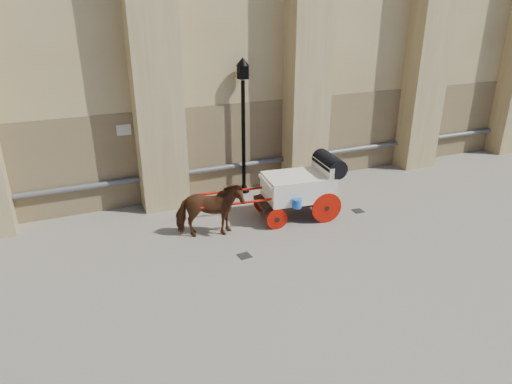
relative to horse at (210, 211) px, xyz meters
name	(u,v)px	position (x,y,z in m)	size (l,w,h in m)	color
ground	(235,251)	(0.33, -1.04, -0.78)	(90.00, 90.00, 0.00)	slate
horse	(210,211)	(0.00, 0.00, 0.00)	(0.84, 1.84, 1.55)	#562C14
carriage	(303,185)	(2.96, 0.16, 0.24)	(4.39, 1.65, 1.88)	black
street_lamp	(243,123)	(2.07, 2.64, 1.62)	(0.42, 0.42, 4.47)	black
drain_grate_near	(244,256)	(0.45, -1.40, -0.77)	(0.32, 0.32, 0.01)	black
drain_grate_far	(358,211)	(4.74, -0.26, -0.77)	(0.32, 0.32, 0.01)	black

